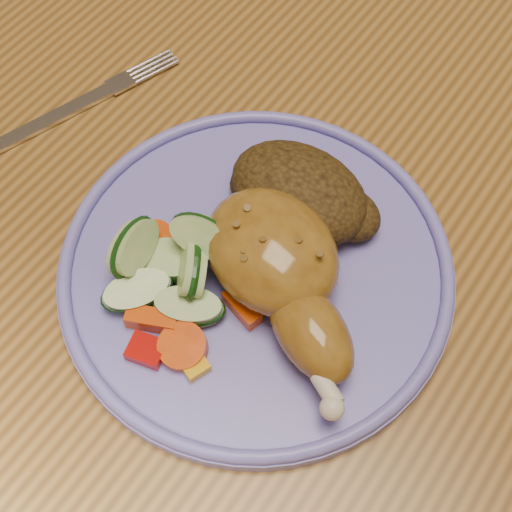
{
  "coord_description": "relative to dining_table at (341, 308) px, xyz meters",
  "views": [
    {
      "loc": [
        0.09,
        -0.25,
        1.22
      ],
      "look_at": [
        -0.05,
        -0.05,
        0.78
      ],
      "focal_mm": 50.0,
      "sensor_mm": 36.0,
      "label": 1
    }
  ],
  "objects": [
    {
      "name": "rice_pilaf",
      "position": [
        -0.05,
        0.01,
        0.11
      ],
      "size": [
        0.12,
        0.08,
        0.05
      ],
      "color": "#402C10",
      "rests_on": "plate"
    },
    {
      "name": "fork",
      "position": [
        -0.27,
        -0.01,
        0.09
      ],
      "size": [
        0.07,
        0.16,
        0.0
      ],
      "color": "silver",
      "rests_on": "dining_table"
    },
    {
      "name": "chicken_leg",
      "position": [
        -0.03,
        -0.06,
        0.12
      ],
      "size": [
        0.17,
        0.13,
        0.06
      ],
      "color": "#90631E",
      "rests_on": "plate"
    },
    {
      "name": "ground",
      "position": [
        0.0,
        0.0,
        -0.67
      ],
      "size": [
        4.0,
        4.0,
        0.0
      ],
      "primitive_type": "plane",
      "color": "brown",
      "rests_on": "ground"
    },
    {
      "name": "dining_table",
      "position": [
        0.0,
        0.0,
        0.0
      ],
      "size": [
        0.9,
        1.4,
        0.75
      ],
      "color": "olive",
      "rests_on": "ground"
    },
    {
      "name": "plate_rim",
      "position": [
        -0.05,
        -0.05,
        0.1
      ],
      "size": [
        0.29,
        0.29,
        0.01
      ],
      "primitive_type": "torus",
      "color": "#6C65C2",
      "rests_on": "plate"
    },
    {
      "name": "plate",
      "position": [
        -0.05,
        -0.05,
        0.09
      ],
      "size": [
        0.29,
        0.29,
        0.01
      ],
      "primitive_type": "cylinder",
      "color": "#6C65C2",
      "rests_on": "dining_table"
    },
    {
      "name": "vegetable_pile",
      "position": [
        -0.09,
        -0.1,
        0.11
      ],
      "size": [
        0.12,
        0.12,
        0.06
      ],
      "color": "#A50A05",
      "rests_on": "plate"
    }
  ]
}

